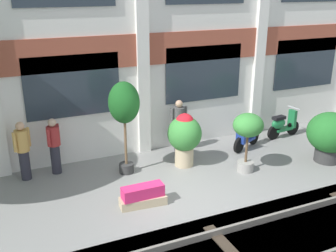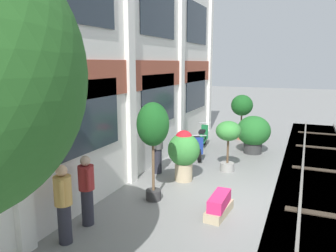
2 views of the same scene
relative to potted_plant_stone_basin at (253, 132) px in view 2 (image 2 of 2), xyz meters
The scene contains 14 objects.
ground_plane 4.65m from the potted_plant_stone_basin, behind, with size 80.00×80.00×0.00m, color gray.
apartment_facade 6.23m from the potted_plant_stone_basin, 145.92° to the left, with size 16.45×0.64×7.46m.
rail_tracks 5.33m from the potted_plant_stone_basin, 150.65° to the right, with size 24.09×2.80×0.43m.
potted_plant_stone_basin is the anchor object (origin of this frame).
potted_plant_terracotta_small 5.87m from the potted_plant_stone_basin, 163.45° to the left, with size 0.81×0.81×2.53m.
potted_plant_square_trough 5.75m from the potted_plant_stone_basin, behind, with size 1.11×0.46×0.49m.
potted_plant_tall_urn 2.58m from the potted_plant_stone_basin, behind, with size 0.81×0.81×1.65m.
potted_plant_low_pan 2.44m from the potted_plant_stone_basin, 22.12° to the left, with size 0.98×0.98×2.05m.
potted_plant_glazed_jar 4.15m from the potted_plant_stone_basin, 159.85° to the left, with size 0.95×0.95×1.53m.
scooter_near_curb 2.36m from the potted_plant_stone_basin, 130.58° to the left, with size 1.29×0.75×0.98m.
scooter_second_parked 2.09m from the potted_plant_stone_basin, 88.68° to the left, with size 1.38×0.50×0.98m.
resident_by_doorway 8.40m from the potted_plant_stone_basin, 163.84° to the left, with size 0.44×0.35×1.59m.
resident_watching_tracks 7.67m from the potted_plant_stone_basin, 161.81° to the left, with size 0.38×0.42×1.56m.
resident_near_plants 4.34m from the potted_plant_stone_basin, 146.02° to the left, with size 0.53×0.34×1.62m.
Camera 2 is at (-8.12, -1.61, 3.48)m, focal length 35.00 mm.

